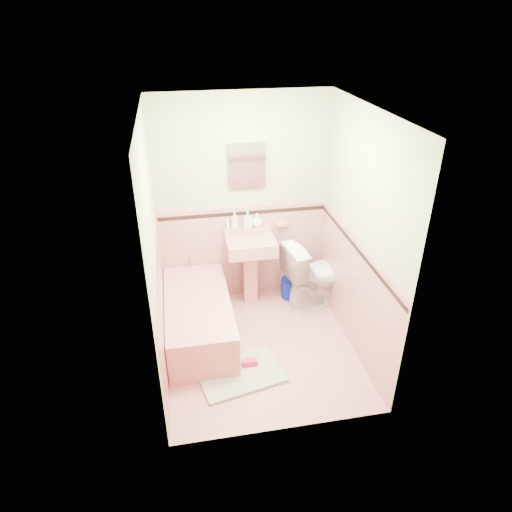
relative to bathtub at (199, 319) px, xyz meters
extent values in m
plane|color=tan|center=(0.63, -0.33, -0.23)|extent=(2.20, 2.20, 0.00)
plane|color=white|center=(0.63, -0.33, 2.27)|extent=(2.20, 2.20, 0.00)
plane|color=beige|center=(0.63, 0.77, 1.02)|extent=(2.50, 0.00, 2.50)
plane|color=beige|center=(0.63, -1.43, 1.02)|extent=(2.50, 0.00, 2.50)
plane|color=beige|center=(-0.37, -0.33, 1.02)|extent=(0.00, 2.50, 2.50)
plane|color=beige|center=(1.63, -0.33, 1.02)|extent=(0.00, 2.50, 2.50)
plane|color=tan|center=(0.63, 0.76, 0.38)|extent=(2.00, 0.00, 2.00)
plane|color=tan|center=(0.63, -1.42, 0.38)|extent=(2.00, 0.00, 2.00)
plane|color=tan|center=(-0.36, -0.33, 0.38)|extent=(0.00, 2.20, 2.20)
plane|color=tan|center=(1.62, -0.33, 0.38)|extent=(0.00, 2.20, 2.20)
plane|color=black|center=(0.63, 0.75, 0.90)|extent=(2.00, 0.00, 2.00)
plane|color=black|center=(0.63, -1.41, 0.90)|extent=(2.00, 0.00, 2.00)
plane|color=black|center=(-0.35, -0.33, 0.89)|extent=(0.00, 2.20, 2.20)
plane|color=black|center=(1.61, -0.33, 0.89)|extent=(0.00, 2.20, 2.20)
plane|color=#CA8E90|center=(0.63, 0.75, 0.99)|extent=(2.00, 0.00, 2.00)
plane|color=#CA8E90|center=(0.63, -1.41, 0.99)|extent=(2.00, 0.00, 2.00)
plane|color=#CA8E90|center=(-0.35, -0.33, 1.00)|extent=(0.00, 2.20, 2.20)
plane|color=#CA8E90|center=(1.61, -0.33, 1.00)|extent=(0.00, 2.20, 2.20)
cube|color=tan|center=(0.00, 0.00, 0.00)|extent=(0.70, 1.50, 0.45)
cylinder|color=silver|center=(0.00, 0.72, 0.41)|extent=(0.04, 0.12, 0.04)
cylinder|color=silver|center=(0.68, 0.67, 0.72)|extent=(0.02, 0.02, 0.10)
cube|color=white|center=(0.68, 0.74, 1.47)|extent=(0.38, 0.04, 0.47)
cube|color=tan|center=(1.10, 0.73, 0.72)|extent=(0.12, 0.07, 0.04)
imported|color=#B2B2B2|center=(0.52, 0.71, 0.84)|extent=(0.09, 0.09, 0.22)
imported|color=#B2B2B2|center=(0.68, 0.71, 0.83)|extent=(0.10, 0.10, 0.21)
imported|color=#B2B2B2|center=(0.79, 0.71, 0.81)|extent=(0.14, 0.14, 0.17)
cylinder|color=white|center=(0.44, 0.71, 0.79)|extent=(0.04, 0.04, 0.12)
imported|color=white|center=(1.47, 0.37, 0.20)|extent=(0.91, 0.62, 0.85)
cube|color=gray|center=(0.35, -0.71, -0.21)|extent=(0.92, 0.71, 0.03)
cube|color=#BF1E59|center=(0.46, -0.61, -0.16)|extent=(0.16, 0.07, 0.06)
camera|label=1|loc=(-0.12, -4.09, 3.04)|focal=31.87mm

